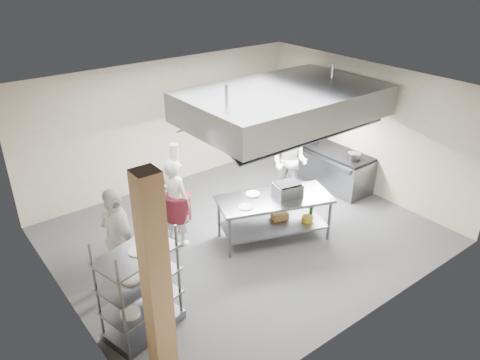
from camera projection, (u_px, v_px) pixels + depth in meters
floor at (244, 235)px, 9.46m from camera, size 7.00×7.00×0.00m
ceiling at (245, 89)px, 8.11m from camera, size 7.00×7.00×0.00m
wall_back at (165, 124)px, 10.91m from camera, size 7.00×0.00×7.00m
wall_left at (57, 229)px, 6.87m from camera, size 0.00×6.00×6.00m
wall_right at (364, 128)px, 10.69m from camera, size 0.00×6.00×6.00m
column at (156, 278)px, 5.86m from camera, size 0.30×0.30×3.00m
exhaust_hood at (283, 104)px, 9.37m from camera, size 4.00×2.50×0.60m
hood_strip_a at (248, 128)px, 9.02m from camera, size 1.60×0.12×0.04m
hood_strip_b at (314, 110)px, 10.01m from camera, size 1.60×0.12×0.04m
wall_shelf at (231, 111)px, 11.78m from camera, size 1.50×0.28×0.04m
island at (274, 218)px, 9.16m from camera, size 2.37×1.61×0.91m
island_worktop at (275, 199)px, 8.97m from camera, size 2.37×1.61×0.06m
island_undershelf at (274, 225)px, 9.23m from camera, size 2.17×1.47×0.04m
pass_rack at (139, 284)px, 6.76m from camera, size 1.27×0.92×1.71m
cooking_range at (331, 168)px, 11.30m from camera, size 0.80×2.00×0.84m
range_top at (333, 151)px, 11.10m from camera, size 0.78×1.96×0.06m
chef_head at (175, 202)px, 8.83m from camera, size 0.63×0.77×1.80m
chef_line at (290, 162)px, 10.51m from camera, size 0.95×1.05×1.77m
chef_plating at (117, 239)px, 7.65m from camera, size 0.50×1.11×1.87m
griddle at (288, 190)px, 8.99m from camera, size 0.58×0.49×0.24m
wicker_basket at (280, 216)px, 9.37m from camera, size 0.37×0.31×0.14m
stockpot at (353, 156)px, 10.53m from camera, size 0.25×0.25×0.17m
plate_stack at (141, 300)px, 6.89m from camera, size 0.28×0.28×0.05m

